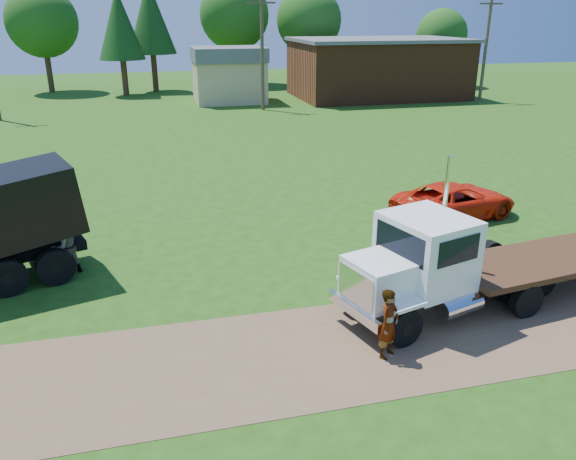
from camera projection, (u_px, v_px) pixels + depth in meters
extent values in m
plane|color=#22480F|center=(314.00, 352.00, 13.25)|extent=(140.00, 140.00, 0.00)
cube|color=brown|center=(314.00, 352.00, 13.25)|extent=(120.00, 4.20, 0.01)
cube|color=black|center=(453.00, 280.00, 15.26)|extent=(6.56, 2.65, 0.26)
cylinder|color=black|center=(403.00, 327.00, 13.38)|extent=(1.01, 0.57, 0.97)
cylinder|color=black|center=(403.00, 327.00, 13.38)|extent=(0.42, 0.41, 0.34)
cylinder|color=black|center=(356.00, 295.00, 14.89)|extent=(1.01, 0.57, 0.97)
cylinder|color=black|center=(356.00, 295.00, 14.89)|extent=(0.42, 0.41, 0.34)
cylinder|color=black|center=(515.00, 289.00, 15.24)|extent=(1.01, 0.57, 0.97)
cylinder|color=black|center=(515.00, 289.00, 15.24)|extent=(0.42, 0.41, 0.34)
cylinder|color=black|center=(463.00, 264.00, 16.75)|extent=(1.01, 0.57, 0.97)
cylinder|color=black|center=(463.00, 264.00, 16.75)|extent=(0.42, 0.41, 0.34)
cylinder|color=black|center=(542.00, 279.00, 15.78)|extent=(1.01, 0.57, 0.97)
cylinder|color=black|center=(542.00, 279.00, 15.78)|extent=(0.42, 0.41, 0.34)
cylinder|color=black|center=(489.00, 256.00, 17.29)|extent=(1.01, 0.57, 0.97)
cylinder|color=black|center=(489.00, 256.00, 17.29)|extent=(0.42, 0.41, 0.34)
cube|color=white|center=(382.00, 278.00, 13.84)|extent=(1.94, 1.88, 1.06)
cube|color=silver|center=(356.00, 287.00, 13.48)|extent=(0.44, 1.29, 0.88)
cube|color=silver|center=(353.00, 310.00, 13.68)|extent=(0.69, 1.98, 0.26)
cube|color=white|center=(426.00, 251.00, 14.34)|extent=(2.36, 2.54, 1.85)
cube|color=black|center=(400.00, 243.00, 13.77)|extent=(0.53, 1.70, 0.75)
cube|color=black|center=(459.00, 251.00, 13.34)|extent=(1.28, 0.40, 0.66)
cube|color=black|center=(400.00, 224.00, 15.05)|extent=(1.28, 0.40, 0.66)
cube|color=white|center=(405.00, 306.00, 13.17)|extent=(1.12, 0.68, 0.09)
cube|color=white|center=(357.00, 276.00, 14.69)|extent=(1.12, 0.68, 0.09)
cylinder|color=silver|center=(459.00, 305.00, 14.10)|extent=(1.33, 0.85, 0.53)
cylinder|color=silver|center=(442.00, 230.00, 15.13)|extent=(0.15, 0.15, 4.04)
cylinder|color=black|center=(481.00, 265.00, 15.68)|extent=(1.20, 1.20, 0.11)
cylinder|color=black|center=(7.00, 278.00, 15.74)|extent=(1.14, 0.69, 1.09)
cylinder|color=black|center=(7.00, 278.00, 15.74)|extent=(0.48, 0.47, 0.38)
cylinder|color=black|center=(55.00, 267.00, 16.40)|extent=(1.14, 0.69, 1.09)
cylinder|color=black|center=(55.00, 267.00, 16.40)|extent=(0.48, 0.47, 0.38)
cylinder|color=black|center=(41.00, 244.00, 18.02)|extent=(1.14, 0.69, 1.09)
cylinder|color=black|center=(41.00, 244.00, 18.02)|extent=(0.48, 0.47, 0.38)
imported|color=red|center=(455.00, 201.00, 21.67)|extent=(5.45, 3.46, 1.40)
cube|color=#311F0F|center=(567.00, 255.00, 16.12)|extent=(7.65, 3.18, 0.17)
cube|color=black|center=(566.00, 263.00, 16.20)|extent=(7.48, 1.89, 0.23)
cylinder|color=black|center=(526.00, 300.00, 14.66)|extent=(0.96, 0.40, 0.93)
cylinder|color=black|center=(477.00, 271.00, 16.35)|extent=(0.96, 0.40, 0.93)
cube|color=black|center=(466.00, 260.00, 14.71)|extent=(0.12, 0.12, 0.93)
imported|color=#999999|center=(389.00, 324.00, 12.80)|extent=(0.74, 0.71, 1.71)
imported|color=#999999|center=(64.00, 247.00, 16.89)|extent=(1.11, 1.09, 1.81)
cube|color=brown|center=(377.00, 70.00, 52.59)|extent=(15.00, 10.00, 5.00)
cube|color=#5B5B60|center=(379.00, 40.00, 51.63)|extent=(15.40, 10.40, 0.30)
cube|color=tan|center=(229.00, 81.00, 49.68)|extent=(6.00, 5.00, 3.60)
cube|color=#5B5B60|center=(228.00, 54.00, 48.84)|extent=(6.20, 5.40, 1.20)
cylinder|color=#453927|center=(262.00, 53.00, 44.63)|extent=(0.28, 0.28, 9.00)
cube|color=#453927|center=(261.00, 3.00, 43.29)|extent=(2.20, 0.14, 0.14)
cylinder|color=#453927|center=(486.00, 49.00, 49.15)|extent=(0.28, 0.28, 9.00)
cube|color=#453927|center=(491.00, 4.00, 47.82)|extent=(2.20, 0.14, 0.14)
cylinder|color=#331E14|center=(50.00, 74.00, 55.92)|extent=(0.56, 0.56, 3.59)
sphere|color=#204310|center=(42.00, 22.00, 54.16)|extent=(6.78, 6.78, 6.78)
cylinder|color=#331E14|center=(155.00, 72.00, 56.35)|extent=(0.56, 0.56, 3.72)
cone|color=#113810|center=(150.00, 16.00, 54.45)|extent=(4.68, 4.68, 6.92)
cylinder|color=#331E14|center=(236.00, 66.00, 61.76)|extent=(0.56, 0.56, 3.92)
sphere|color=#204310|center=(234.00, 15.00, 59.84)|extent=(7.39, 7.39, 7.39)
cylinder|color=#331E14|center=(308.00, 68.00, 60.94)|extent=(0.56, 0.56, 3.62)
sphere|color=#204310|center=(309.00, 20.00, 59.16)|extent=(6.83, 6.83, 6.83)
cylinder|color=#331E14|center=(438.00, 72.00, 60.91)|extent=(0.56, 0.56, 2.84)
sphere|color=#204310|center=(441.00, 35.00, 59.51)|extent=(5.36, 5.36, 5.36)
cylinder|color=#331E14|center=(125.00, 77.00, 53.64)|extent=(0.56, 0.56, 3.39)
cone|color=#113810|center=(119.00, 24.00, 51.90)|extent=(4.26, 4.26, 6.30)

